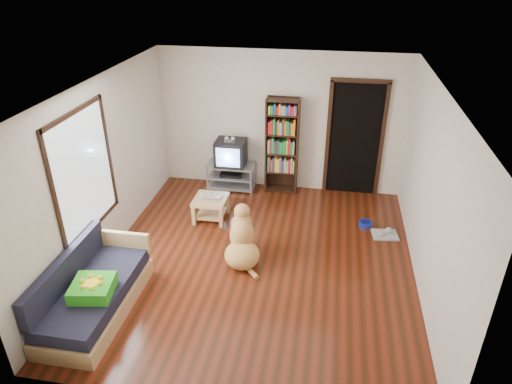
% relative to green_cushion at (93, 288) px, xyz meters
% --- Properties ---
extents(ground, '(5.00, 5.00, 0.00)m').
position_rel_green_cushion_xyz_m(ground, '(1.75, 1.54, -0.50)').
color(ground, '#5D1E0F').
rests_on(ground, ground).
extents(ceiling, '(5.00, 5.00, 0.00)m').
position_rel_green_cushion_xyz_m(ceiling, '(1.75, 1.54, 2.10)').
color(ceiling, white).
rests_on(ceiling, ground).
extents(wall_back, '(4.50, 0.00, 4.50)m').
position_rel_green_cushion_xyz_m(wall_back, '(1.75, 4.04, 0.80)').
color(wall_back, silver).
rests_on(wall_back, ground).
extents(wall_front, '(4.50, 0.00, 4.50)m').
position_rel_green_cushion_xyz_m(wall_front, '(1.75, -0.96, 0.80)').
color(wall_front, silver).
rests_on(wall_front, ground).
extents(wall_left, '(0.00, 5.00, 5.00)m').
position_rel_green_cushion_xyz_m(wall_left, '(-0.50, 1.54, 0.80)').
color(wall_left, silver).
rests_on(wall_left, ground).
extents(wall_right, '(0.00, 5.00, 5.00)m').
position_rel_green_cushion_xyz_m(wall_right, '(4.00, 1.54, 0.80)').
color(wall_right, silver).
rests_on(wall_right, ground).
extents(green_cushion, '(0.55, 0.55, 0.16)m').
position_rel_green_cushion_xyz_m(green_cushion, '(0.00, 0.00, 0.00)').
color(green_cushion, green).
rests_on(green_cushion, sofa).
extents(laptop, '(0.37, 0.25, 0.03)m').
position_rel_green_cushion_xyz_m(laptop, '(0.76, 2.57, -0.08)').
color(laptop, silver).
rests_on(laptop, coffee_table).
extents(dog_bowl, '(0.22, 0.22, 0.08)m').
position_rel_green_cushion_xyz_m(dog_bowl, '(3.36, 2.81, -0.46)').
color(dog_bowl, navy).
rests_on(dog_bowl, ground).
extents(grey_rag, '(0.44, 0.37, 0.03)m').
position_rel_green_cushion_xyz_m(grey_rag, '(3.66, 2.56, -0.48)').
color(grey_rag, '#ABABAB').
rests_on(grey_rag, ground).
extents(window, '(0.03, 1.46, 1.70)m').
position_rel_green_cushion_xyz_m(window, '(-0.48, 1.04, 1.00)').
color(window, white).
rests_on(window, wall_left).
extents(doorway, '(1.03, 0.05, 2.19)m').
position_rel_green_cushion_xyz_m(doorway, '(3.10, 4.02, 0.62)').
color(doorway, black).
rests_on(doorway, wall_back).
extents(tv_stand, '(0.90, 0.45, 0.50)m').
position_rel_green_cushion_xyz_m(tv_stand, '(0.85, 3.79, -0.23)').
color(tv_stand, '#99999E').
rests_on(tv_stand, ground).
extents(crt_tv, '(0.55, 0.52, 0.58)m').
position_rel_green_cushion_xyz_m(crt_tv, '(0.85, 3.81, 0.24)').
color(crt_tv, black).
rests_on(crt_tv, tv_stand).
extents(bookshelf, '(0.60, 0.30, 1.80)m').
position_rel_green_cushion_xyz_m(bookshelf, '(1.80, 3.88, 0.50)').
color(bookshelf, black).
rests_on(bookshelf, ground).
extents(sofa, '(0.80, 1.80, 0.80)m').
position_rel_green_cushion_xyz_m(sofa, '(-0.12, 0.16, -0.24)').
color(sofa, tan).
rests_on(sofa, ground).
extents(coffee_table, '(0.55, 0.55, 0.40)m').
position_rel_green_cushion_xyz_m(coffee_table, '(0.76, 2.60, -0.22)').
color(coffee_table, tan).
rests_on(coffee_table, ground).
extents(dog, '(0.61, 0.95, 0.82)m').
position_rel_green_cushion_xyz_m(dog, '(1.51, 1.57, -0.20)').
color(dog, '#D7A652').
rests_on(dog, ground).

